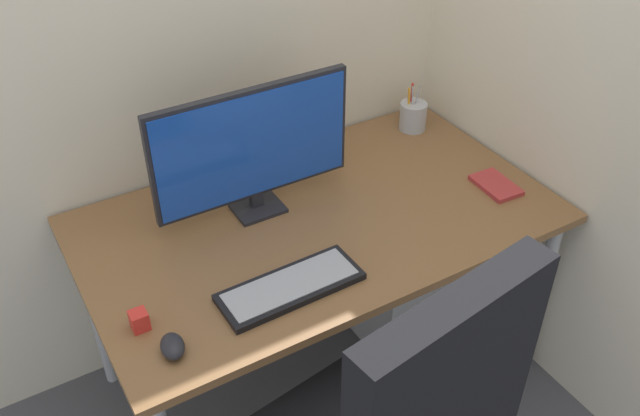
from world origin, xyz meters
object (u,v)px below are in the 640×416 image
keyboard (290,286)px  pen_holder (413,116)px  filing_cabinet (400,260)px  desk_clamp_accessory (139,320)px  monitor (253,147)px  mouse (173,346)px  notebook (496,185)px

keyboard → pen_holder: size_ratio=2.21×
filing_cabinet → desk_clamp_accessory: (-1.02, -0.27, 0.46)m
filing_cabinet → keyboard: size_ratio=1.43×
monitor → pen_holder: 0.73m
desk_clamp_accessory → filing_cabinet: bearing=14.8°
monitor → pen_holder: (0.70, 0.15, -0.17)m
filing_cabinet → desk_clamp_accessory: bearing=-165.2°
monitor → mouse: monitor is taller
notebook → desk_clamp_accessory: 1.17m
keyboard → notebook: 0.79m
mouse → notebook: mouse is taller
monitor → mouse: size_ratio=7.21×
keyboard → monitor: bearing=77.2°
desk_clamp_accessory → keyboard: bearing=-10.1°
monitor → desk_clamp_accessory: 0.59m
keyboard → notebook: (0.79, 0.08, -0.00)m
filing_cabinet → monitor: 0.85m
keyboard → mouse: bearing=-172.1°
filing_cabinet → notebook: 0.53m
pen_holder → desk_clamp_accessory: (-1.17, -0.45, -0.03)m
monitor → filing_cabinet: bearing=-3.1°
keyboard → pen_holder: (0.78, 0.52, 0.04)m
pen_holder → notebook: (0.01, -0.44, -0.04)m
filing_cabinet → keyboard: (-0.64, -0.34, 0.44)m
mouse → desk_clamp_accessory: desk_clamp_accessory is taller
pen_holder → mouse: bearing=-153.4°
filing_cabinet → keyboard: 0.84m
filing_cabinet → mouse: size_ratio=6.54×
filing_cabinet → pen_holder: pen_holder is taller
filing_cabinet → mouse: (-0.98, -0.38, 0.45)m
monitor → pen_holder: monitor is taller
pen_holder → notebook: size_ratio=1.12×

